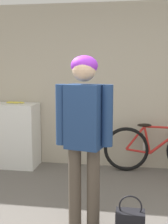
% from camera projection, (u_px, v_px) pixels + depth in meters
% --- Properties ---
extents(wall_back, '(8.00, 0.07, 2.60)m').
position_uv_depth(wall_back, '(112.00, 87.00, 4.97)').
color(wall_back, '#B7AD99').
rests_on(wall_back, ground_plane).
extents(side_shelf, '(0.76, 0.46, 1.03)m').
position_uv_depth(side_shelf, '(14.00, 135.00, 5.06)').
color(side_shelf, white).
rests_on(side_shelf, ground_plane).
extents(person, '(0.56, 0.30, 1.73)m').
position_uv_depth(person, '(84.00, 125.00, 3.02)').
color(person, '#4C4238').
rests_on(person, ground_plane).
extents(bicycle, '(1.65, 0.46, 0.77)m').
position_uv_depth(bicycle, '(158.00, 149.00, 4.78)').
color(bicycle, black).
rests_on(bicycle, ground_plane).
extents(banana, '(0.32, 0.09, 0.04)m').
position_uv_depth(banana, '(15.00, 102.00, 5.00)').
color(banana, '#EAD64C').
rests_on(banana, side_shelf).
extents(handbag, '(0.28, 0.17, 0.40)m').
position_uv_depth(handbag, '(130.00, 222.00, 3.03)').
color(handbag, black).
rests_on(handbag, ground_plane).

